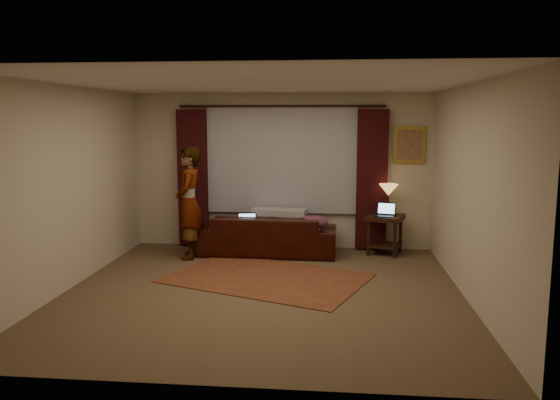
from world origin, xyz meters
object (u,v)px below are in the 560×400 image
object	(u,v)px
sofa	(267,227)
laptop_table	(385,210)
tiffany_lamp	(388,199)
laptop_sofa	(247,221)
end_table	(385,235)
person	(189,203)

from	to	relation	value
sofa	laptop_table	xyz separation A→B (m)	(1.88, 0.05, 0.30)
tiffany_lamp	laptop_table	bearing A→B (deg)	-107.33
laptop_sofa	sofa	bearing A→B (deg)	8.74
laptop_sofa	end_table	xyz separation A→B (m)	(2.20, 0.28, -0.24)
laptop_sofa	laptop_table	size ratio (longest dim) A/B	1.02
laptop_sofa	laptop_table	distance (m)	2.20
sofa	end_table	distance (m)	1.90
laptop_sofa	end_table	size ratio (longest dim) A/B	0.52
sofa	laptop_table	distance (m)	1.90
sofa	laptop_sofa	bearing A→B (deg)	20.37
end_table	laptop_table	distance (m)	0.44
tiffany_lamp	person	distance (m)	3.19
sofa	laptop_table	world-z (taller)	sofa
tiffany_lamp	laptop_table	distance (m)	0.26
sofa	tiffany_lamp	bearing A→B (deg)	-171.38
laptop_sofa	tiffany_lamp	world-z (taller)	tiffany_lamp
laptop_sofa	end_table	bearing A→B (deg)	-3.35
end_table	laptop_table	size ratio (longest dim) A/B	1.97
laptop_sofa	tiffany_lamp	size ratio (longest dim) A/B	0.66
sofa	end_table	xyz separation A→B (m)	(1.89, 0.17, -0.13)
sofa	person	size ratio (longest dim) A/B	1.26
tiffany_lamp	laptop_table	world-z (taller)	tiffany_lamp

